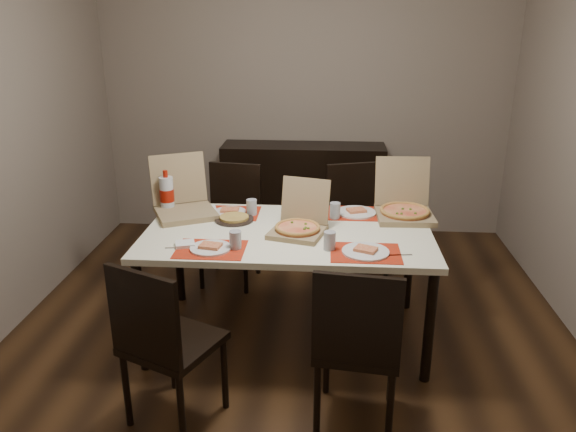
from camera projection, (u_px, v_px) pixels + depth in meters
The scene contains 19 objects.
ground at pixel (290, 335), 3.80m from camera, with size 3.80×4.00×0.02m, color #3D2512.
room_walls at pixel (295, 64), 3.61m from camera, with size 3.84×4.02×2.62m.
sideboard at pixel (303, 192), 5.31m from camera, with size 1.50×0.40×0.90m, color black.
dining_table at pixel (288, 241), 3.55m from camera, with size 1.80×1.00×0.75m.
chair_near_left at pixel (163, 340), 2.79m from camera, with size 0.56×0.56×0.93m.
chair_near_right at pixel (357, 342), 2.77m from camera, with size 0.47×0.47×0.93m.
chair_far_left at pixel (232, 218), 4.45m from camera, with size 0.48×0.48×0.93m.
chair_far_right at pixel (355, 218), 4.45m from camera, with size 0.52×0.52×0.93m.
setting_near_left at pixel (214, 246), 3.25m from camera, with size 0.47×0.30×0.11m.
setting_near_right at pixel (356, 249), 3.21m from camera, with size 0.50×0.30×0.11m.
setting_far_left at pixel (233, 210), 3.83m from camera, with size 0.48×0.30×0.11m.
setting_far_right at pixel (351, 212), 3.81m from camera, with size 0.46×0.30×0.11m.
napkin_loose at pixel (293, 232), 3.49m from camera, with size 0.12×0.11×0.02m, color white.
pizza_box_center at pixel (299, 225), 3.49m from camera, with size 0.39×0.42×0.32m.
pizza_box_right at pixel (404, 208), 3.76m from camera, with size 0.38×0.42×0.37m.
pizza_box_left at pixel (184, 205), 3.82m from camera, with size 0.52×0.54×0.38m.
faina_plate at pixel (234, 219), 3.70m from camera, with size 0.26×0.26×0.03m.
dip_bowl at pixel (300, 220), 3.68m from camera, with size 0.12×0.12×0.03m, color white.
soda_bottle at pixel (167, 194), 3.84m from camera, with size 0.10×0.10×0.29m.
Camera 1 is at (0.22, -3.29, 2.04)m, focal length 35.00 mm.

